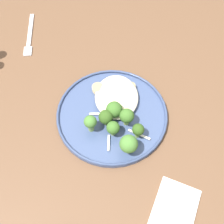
{
  "coord_description": "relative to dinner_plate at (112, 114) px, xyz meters",
  "views": [
    {
      "loc": [
        -0.37,
        0.05,
        1.38
      ],
      "look_at": [
        0.01,
        0.04,
        0.76
      ],
      "focal_mm": 45.52,
      "sensor_mm": 36.0,
      "label": 1
    }
  ],
  "objects": [
    {
      "name": "seared_scallop_half_hidden",
      "position": [
        0.02,
        -0.03,
        0.01
      ],
      "size": [
        0.04,
        0.04,
        0.01
      ],
      "color": "#DBB77A",
      "rests_on": "dinner_plate"
    },
    {
      "name": "noodle_bed",
      "position": [
        0.05,
        -0.01,
        0.01
      ],
      "size": [
        0.14,
        0.12,
        0.03
      ],
      "color": "beige",
      "rests_on": "dinner_plate"
    },
    {
      "name": "seared_scallop_on_noodles",
      "position": [
        0.0,
        0.01,
        0.01
      ],
      "size": [
        0.02,
        0.02,
        0.02
      ],
      "color": "beige",
      "rests_on": "dinner_plate"
    },
    {
      "name": "broccoli_floret_rear_charred",
      "position": [
        -0.04,
        0.05,
        0.04
      ],
      "size": [
        0.03,
        0.03,
        0.05
      ],
      "color": "#7A994C",
      "rests_on": "dinner_plate"
    },
    {
      "name": "seared_scallop_tilted_round",
      "position": [
        0.08,
        -0.03,
        0.01
      ],
      "size": [
        0.02,
        0.02,
        0.01
      ],
      "color": "#DBB77A",
      "rests_on": "dinner_plate"
    },
    {
      "name": "wooden_dining_table",
      "position": [
        -0.01,
        -0.04,
        -0.09
      ],
      "size": [
        1.4,
        1.0,
        0.74
      ],
      "color": "brown",
      "rests_on": "ground"
    },
    {
      "name": "broccoli_floret_small_sprig",
      "position": [
        -0.07,
        -0.06,
        0.03
      ],
      "size": [
        0.03,
        0.03,
        0.05
      ],
      "color": "#7A994C",
      "rests_on": "dinner_plate"
    },
    {
      "name": "ground",
      "position": [
        -0.01,
        -0.04,
        -0.75
      ],
      "size": [
        6.0,
        6.0,
        0.0
      ],
      "primitive_type": "plane",
      "color": "#47423D"
    },
    {
      "name": "broccoli_floret_left_leaning",
      "position": [
        -0.06,
        -0.0,
        0.03
      ],
      "size": [
        0.03,
        0.03,
        0.05
      ],
      "color": "#89A356",
      "rests_on": "dinner_plate"
    },
    {
      "name": "dinner_plate",
      "position": [
        0.0,
        0.0,
        0.0
      ],
      "size": [
        0.29,
        0.29,
        0.02
      ],
      "color": "#38476B",
      "rests_on": "wooden_dining_table"
    },
    {
      "name": "broccoli_floret_tall_stalk",
      "position": [
        -0.03,
        -0.04,
        0.04
      ],
      "size": [
        0.04,
        0.04,
        0.05
      ],
      "color": "#89A356",
      "rests_on": "dinner_plate"
    },
    {
      "name": "seared_scallop_tiny_bay",
      "position": [
        0.07,
        0.04,
        0.01
      ],
      "size": [
        0.03,
        0.03,
        0.02
      ],
      "color": "#E5C689",
      "rests_on": "dinner_plate"
    },
    {
      "name": "seared_scallop_center_golden",
      "position": [
        0.03,
        0.01,
        0.01
      ],
      "size": [
        0.02,
        0.02,
        0.01
      ],
      "color": "beige",
      "rests_on": "dinner_plate"
    },
    {
      "name": "dinner_fork",
      "position": [
        0.3,
        0.26,
        -0.01
      ],
      "size": [
        0.19,
        0.03,
        0.0
      ],
      "color": "silver",
      "rests_on": "wooden_dining_table"
    },
    {
      "name": "seared_scallop_rear_pale",
      "position": [
        0.08,
        -0.05,
        0.01
      ],
      "size": [
        0.02,
        0.02,
        0.01
      ],
      "color": "#DBB77A",
      "rests_on": "dinner_plate"
    },
    {
      "name": "folded_napkin",
      "position": [
        -0.26,
        -0.13,
        -0.0
      ],
      "size": [
        0.17,
        0.14,
        0.01
      ],
      "primitive_type": "cube",
      "rotation": [
        0.0,
        0.0,
        -0.42
      ],
      "color": "silver",
      "rests_on": "wooden_dining_table"
    },
    {
      "name": "broccoli_floret_beside_noodles",
      "position": [
        -0.03,
        0.02,
        0.03
      ],
      "size": [
        0.04,
        0.04,
        0.05
      ],
      "color": "#7A994C",
      "rests_on": "dinner_plate"
    },
    {
      "name": "seared_scallop_right_edge",
      "position": [
        0.04,
        -0.01,
        0.01
      ],
      "size": [
        0.03,
        0.03,
        0.02
      ],
      "color": "#E5C689",
      "rests_on": "dinner_plate"
    },
    {
      "name": "onion_sliver_long_sliver",
      "position": [
        -0.08,
        0.01,
        0.01
      ],
      "size": [
        0.04,
        0.01,
        0.0
      ],
      "primitive_type": "cube",
      "rotation": [
        0.0,
        0.0,
        3.09
      ],
      "color": "silver",
      "rests_on": "dinner_plate"
    },
    {
      "name": "broccoli_floret_front_edge",
      "position": [
        -0.01,
        -0.01,
        0.03
      ],
      "size": [
        0.04,
        0.04,
        0.05
      ],
      "color": "#89A356",
      "rests_on": "dinner_plate"
    },
    {
      "name": "broccoli_floret_right_tilted",
      "position": [
        -0.11,
        -0.04,
        0.04
      ],
      "size": [
        0.04,
        0.04,
        0.06
      ],
      "color": "#89A356",
      "rests_on": "dinner_plate"
    },
    {
      "name": "onion_sliver_pale_crescent",
      "position": [
        -0.0,
        0.03,
        0.01
      ],
      "size": [
        0.01,
        0.05,
        0.0
      ],
      "primitive_type": "cube",
      "rotation": [
        0.0,
        0.0,
        1.56
      ],
      "color": "silver",
      "rests_on": "dinner_plate"
    },
    {
      "name": "onion_sliver_curled_piece",
      "position": [
        -0.06,
        -0.07,
        0.01
      ],
      "size": [
        0.03,
        0.05,
        0.0
      ],
      "primitive_type": "cube",
      "rotation": [
        0.0,
        0.0,
        1.08
      ],
      "color": "silver",
      "rests_on": "dinner_plate"
    }
  ]
}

